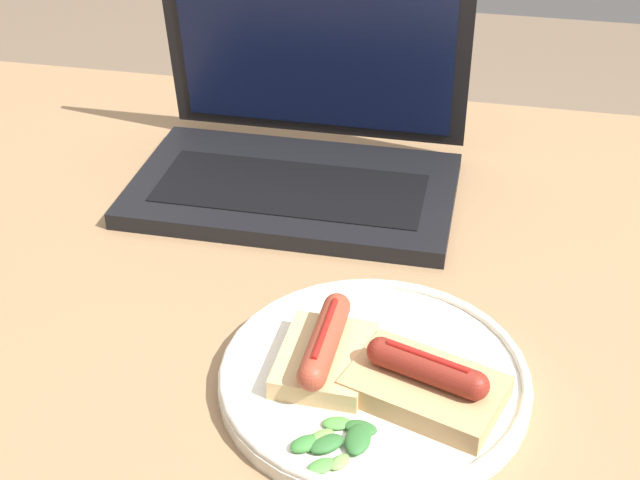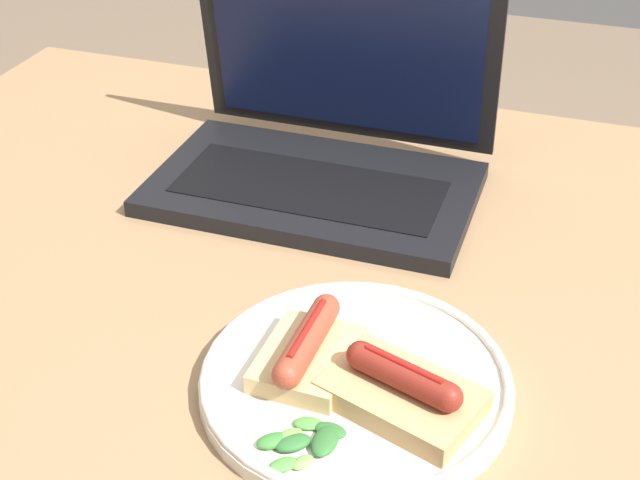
# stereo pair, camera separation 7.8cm
# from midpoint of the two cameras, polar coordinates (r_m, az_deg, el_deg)

# --- Properties ---
(desk) EXTENTS (1.31, 0.75, 0.77)m
(desk) POSITION_cam_midpoint_polar(r_m,az_deg,el_deg) (0.92, 2.71, -5.48)
(desk) COLOR #93704C
(desk) RESTS_ON ground_plane
(laptop) EXTENTS (0.34, 0.23, 0.21)m
(laptop) POSITION_cam_midpoint_polar(r_m,az_deg,el_deg) (0.98, -3.61, 5.68)
(laptop) COLOR black
(laptop) RESTS_ON desk
(plate) EXTENTS (0.25, 0.25, 0.02)m
(plate) POSITION_cam_midpoint_polar(r_m,az_deg,el_deg) (0.72, 0.08, -8.84)
(plate) COLOR silver
(plate) RESTS_ON desk
(sausage_toast_left) EXTENTS (0.13, 0.11, 0.04)m
(sausage_toast_left) POSITION_cam_midpoint_polar(r_m,az_deg,el_deg) (0.69, 3.49, -9.24)
(sausage_toast_left) COLOR tan
(sausage_toast_left) RESTS_ON plate
(sausage_toast_middle) EXTENTS (0.07, 0.11, 0.04)m
(sausage_toast_middle) POSITION_cam_midpoint_polar(r_m,az_deg,el_deg) (0.71, -2.87, -7.28)
(sausage_toast_middle) COLOR tan
(sausage_toast_middle) RESTS_ON plate
(salad_pile) EXTENTS (0.06, 0.06, 0.01)m
(salad_pile) POSITION_cam_midpoint_polar(r_m,az_deg,el_deg) (0.66, -2.50, -12.87)
(salad_pile) COLOR #387A33
(salad_pile) RESTS_ON plate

